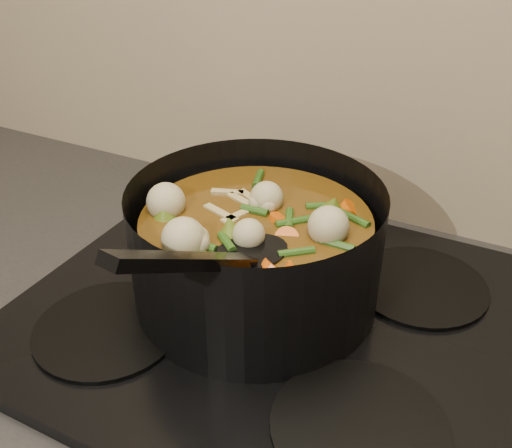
% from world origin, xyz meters
% --- Properties ---
extents(stovetop, '(0.62, 0.54, 0.03)m').
position_xyz_m(stovetop, '(0.00, 1.93, 0.92)').
color(stovetop, black).
rests_on(stovetop, counter).
extents(stockpot, '(0.40, 0.47, 0.23)m').
position_xyz_m(stockpot, '(-0.03, 1.94, 1.00)').
color(stockpot, black).
rests_on(stockpot, stovetop).
extents(saucepan, '(0.15, 0.15, 0.13)m').
position_xyz_m(saucepan, '(-0.18, 2.08, 0.98)').
color(saucepan, silver).
rests_on(saucepan, stovetop).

